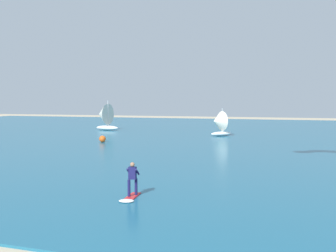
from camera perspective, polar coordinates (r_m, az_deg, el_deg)
ocean at (r=55.30m, az=12.41°, el=-1.21°), size 160.00×90.00×0.10m
kitesurfer at (r=18.61m, az=-5.45°, el=-8.70°), size 0.78×2.00×1.67m
sailboat_far_left at (r=62.00m, az=-9.43°, el=1.39°), size 4.10×3.51×4.72m
sailboat_heeled_over at (r=51.13m, az=7.48°, el=0.40°), size 3.24×3.24×3.67m
marker_buoy at (r=43.75m, az=-9.66°, el=-1.90°), size 0.74×0.74×0.74m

